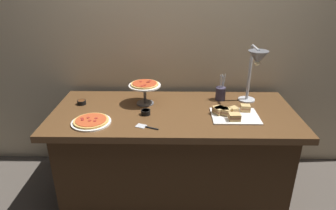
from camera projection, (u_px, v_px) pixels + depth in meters
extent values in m
plane|color=#4C443D|center=(173.00, 188.00, 2.62)|extent=(8.00, 8.00, 0.00)
cube|color=#C6B593|center=(174.00, 42.00, 2.59)|extent=(4.40, 0.04, 2.40)
cube|color=brown|center=(174.00, 114.00, 2.32)|extent=(1.90, 0.84, 0.05)
cube|color=#3C2715|center=(173.00, 155.00, 2.47)|extent=(1.75, 0.74, 0.71)
cylinder|color=#B7BABF|center=(246.00, 100.00, 2.51)|extent=(0.14, 0.14, 0.01)
cylinder|color=#B7BABF|center=(250.00, 73.00, 2.41)|extent=(0.02, 0.02, 0.46)
cylinder|color=#B7BABF|center=(256.00, 48.00, 2.24)|extent=(0.02, 0.18, 0.02)
cone|color=#595B60|center=(258.00, 57.00, 2.18)|extent=(0.15, 0.15, 0.10)
sphere|color=#F9EAB2|center=(257.00, 63.00, 2.19)|extent=(0.04, 0.04, 0.04)
cylinder|color=white|center=(91.00, 122.00, 2.12)|extent=(0.28, 0.28, 0.01)
cylinder|color=gold|center=(91.00, 121.00, 2.11)|extent=(0.25, 0.25, 0.01)
cylinder|color=#B74723|center=(91.00, 120.00, 2.11)|extent=(0.22, 0.22, 0.00)
cylinder|color=maroon|center=(90.00, 121.00, 2.09)|extent=(0.02, 0.02, 0.00)
cylinder|color=maroon|center=(96.00, 118.00, 2.13)|extent=(0.02, 0.02, 0.00)
cylinder|color=maroon|center=(83.00, 120.00, 2.10)|extent=(0.02, 0.02, 0.00)
cylinder|color=maroon|center=(82.00, 118.00, 2.12)|extent=(0.02, 0.02, 0.00)
cylinder|color=maroon|center=(95.00, 121.00, 2.09)|extent=(0.02, 0.02, 0.00)
cylinder|color=maroon|center=(88.00, 118.00, 2.13)|extent=(0.02, 0.02, 0.00)
cylinder|color=#595B60|center=(145.00, 95.00, 2.41)|extent=(0.02, 0.02, 0.15)
cylinder|color=#595B60|center=(145.00, 103.00, 2.44)|extent=(0.14, 0.14, 0.01)
cylinder|color=white|center=(145.00, 86.00, 2.38)|extent=(0.26, 0.26, 0.01)
cylinder|color=#DBA856|center=(145.00, 84.00, 2.38)|extent=(0.22, 0.22, 0.01)
cylinder|color=#AD3D1E|center=(145.00, 83.00, 2.37)|extent=(0.20, 0.20, 0.00)
cylinder|color=maroon|center=(145.00, 85.00, 2.33)|extent=(0.02, 0.02, 0.00)
cylinder|color=maroon|center=(151.00, 81.00, 2.42)|extent=(0.02, 0.02, 0.00)
cylinder|color=maroon|center=(149.00, 82.00, 2.39)|extent=(0.02, 0.02, 0.00)
cylinder|color=maroon|center=(141.00, 82.00, 2.40)|extent=(0.02, 0.02, 0.00)
cylinder|color=maroon|center=(148.00, 82.00, 2.39)|extent=(0.02, 0.02, 0.00)
cylinder|color=maroon|center=(142.00, 86.00, 2.31)|extent=(0.02, 0.02, 0.00)
cube|color=white|center=(235.00, 116.00, 2.21)|extent=(0.35, 0.28, 0.01)
cube|color=tan|center=(245.00, 110.00, 2.28)|extent=(0.08, 0.07, 0.02)
cube|color=#9E6642|center=(245.00, 108.00, 2.28)|extent=(0.08, 0.07, 0.01)
cube|color=tan|center=(245.00, 106.00, 2.27)|extent=(0.08, 0.07, 0.02)
cube|color=tan|center=(234.00, 112.00, 2.24)|extent=(0.08, 0.08, 0.02)
cube|color=#9E6642|center=(234.00, 110.00, 2.24)|extent=(0.08, 0.08, 0.01)
cube|color=tan|center=(234.00, 108.00, 2.23)|extent=(0.08, 0.08, 0.02)
cube|color=tan|center=(224.00, 113.00, 2.23)|extent=(0.06, 0.07, 0.02)
cube|color=#9E6642|center=(224.00, 111.00, 2.22)|extent=(0.06, 0.07, 0.01)
cube|color=tan|center=(224.00, 109.00, 2.22)|extent=(0.06, 0.07, 0.02)
cube|color=tan|center=(219.00, 112.00, 2.24)|extent=(0.10, 0.10, 0.02)
cube|color=#9E6642|center=(220.00, 111.00, 2.23)|extent=(0.10, 0.10, 0.01)
cube|color=tan|center=(220.00, 109.00, 2.23)|extent=(0.10, 0.10, 0.02)
cube|color=tan|center=(234.00, 119.00, 2.14)|extent=(0.08, 0.07, 0.02)
cube|color=#9E6642|center=(234.00, 117.00, 2.13)|extent=(0.08, 0.07, 0.01)
cube|color=tan|center=(235.00, 115.00, 2.13)|extent=(0.08, 0.07, 0.02)
cube|color=tan|center=(218.00, 112.00, 2.25)|extent=(0.10, 0.09, 0.02)
cube|color=#9E6642|center=(219.00, 110.00, 2.25)|extent=(0.10, 0.09, 0.01)
cube|color=tan|center=(219.00, 108.00, 2.24)|extent=(0.10, 0.09, 0.02)
cube|color=tan|center=(225.00, 113.00, 2.23)|extent=(0.11, 0.10, 0.02)
cube|color=#9E6642|center=(225.00, 111.00, 2.22)|extent=(0.11, 0.10, 0.01)
cube|color=tan|center=(225.00, 109.00, 2.21)|extent=(0.11, 0.10, 0.02)
cylinder|color=black|center=(146.00, 112.00, 2.24)|extent=(0.07, 0.07, 0.04)
cylinder|color=#562D14|center=(146.00, 110.00, 2.24)|extent=(0.06, 0.06, 0.01)
cylinder|color=black|center=(82.00, 102.00, 2.42)|extent=(0.07, 0.07, 0.04)
cylinder|color=#562D14|center=(81.00, 101.00, 2.42)|extent=(0.06, 0.06, 0.01)
cylinder|color=#383347|center=(220.00, 94.00, 2.50)|extent=(0.08, 0.08, 0.11)
cylinder|color=#B7BABF|center=(223.00, 85.00, 2.47)|extent=(0.03, 0.03, 0.19)
cylinder|color=#B7BABF|center=(221.00, 86.00, 2.47)|extent=(0.02, 0.01, 0.19)
cylinder|color=#B7BABF|center=(222.00, 86.00, 2.49)|extent=(0.02, 0.01, 0.18)
cylinder|color=#B7BABF|center=(223.00, 85.00, 2.48)|extent=(0.04, 0.03, 0.19)
cube|color=#B7BABF|center=(141.00, 126.00, 2.07)|extent=(0.09, 0.08, 0.00)
cylinder|color=black|center=(152.00, 128.00, 2.04)|extent=(0.10, 0.05, 0.01)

